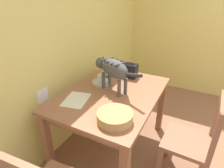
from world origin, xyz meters
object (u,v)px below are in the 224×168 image
Objects in this scene: coffee_mug at (101,78)px; magazine at (76,100)px; dining_table at (112,100)px; saucer_bowl at (101,83)px; wooden_chair_far at (192,141)px; toaster at (129,70)px; book_stack at (107,73)px; wicker_basket at (115,117)px; cat at (113,69)px.

magazine is (-0.43, 0.04, -0.07)m from coffee_mug.
dining_table is 6.04× the size of saucer_bowl.
wooden_chair_far is at bearing -89.88° from magazine.
dining_table is at bearing -179.84° from toaster.
saucer_bowl is 0.72× the size of magazine.
magazine reaches higher than dining_table.
dining_table is at bearing -123.41° from coffee_mug.
toaster is (0.07, -0.27, 0.07)m from book_stack.
dining_table is 0.29m from coffee_mug.
book_stack is 0.19× the size of wooden_chair_far.
toaster is (0.32, -0.20, 0.02)m from coffee_mug.
book_stack is (0.68, 0.03, 0.02)m from magazine.
dining_table is 0.50m from wicker_basket.
dining_table is 0.34m from cat.
dining_table is 0.87m from wooden_chair_far.
wooden_chair_far reaches higher than magazine.
toaster reaches higher than book_stack.
magazine is at bearing 75.98° from wicker_basket.
book_stack is (0.25, 0.07, -0.05)m from coffee_mug.
wicker_basket is (-0.47, -0.26, -0.20)m from cat.
cat is (0.06, 0.02, 0.33)m from dining_table.
toaster is at bearing 15.58° from wicker_basket.
toaster is at bearing 61.93° from wooden_chair_far.
coffee_mug is at bearing 89.12° from cat.
coffee_mug is 0.65× the size of toaster.
coffee_mug reaches higher than magazine.
wicker_basket is at bearing 124.10° from wooden_chair_far.
wicker_basket is 0.90m from toaster.
magazine is 0.98× the size of wicker_basket.
coffee_mug is at bearing 82.70° from wooden_chair_far.
dining_table is 4.29× the size of wicker_basket.
wooden_chair_far reaches higher than wicker_basket.
saucer_bowl is at bearing 82.87° from wooden_chair_far.
coffee_mug is at bearing 38.97° from wicker_basket.
coffee_mug is 0.27m from book_stack.
book_stack is 0.29m from toaster.
cat is 2.90× the size of saucer_bowl.
cat is 0.43m from toaster.
wooden_chair_far is at bearing -110.62° from book_stack.
coffee_mug is (0.08, 0.18, -0.18)m from cat.
book_stack is at bearing 32.53° from wicker_basket.
cat reaches higher than book_stack.
dining_table is 0.49m from toaster.
toaster is at bearing -31.27° from magazine.
dining_table is at bearing 89.53° from wooden_chair_far.
coffee_mug is 0.44× the size of wicker_basket.
cat reaches higher than coffee_mug.
book_stack reaches higher than dining_table.
coffee_mug is 1.12m from wooden_chair_far.
coffee_mug is 0.38m from toaster.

